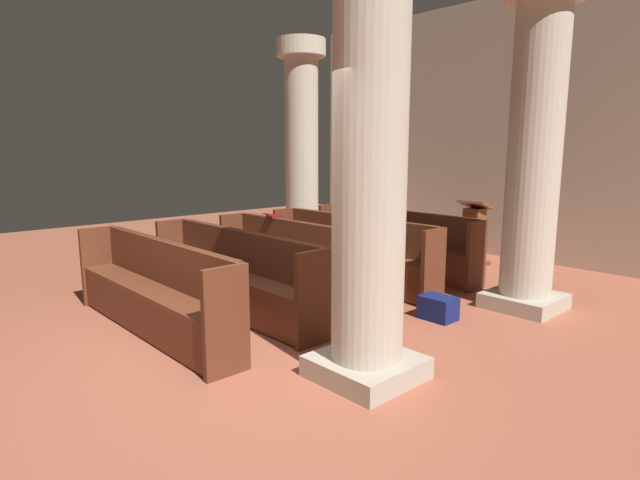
# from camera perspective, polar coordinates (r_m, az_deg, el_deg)

# --- Properties ---
(ground_plane) EXTENTS (19.20, 19.20, 0.00)m
(ground_plane) POSITION_cam_1_polar(r_m,az_deg,el_deg) (5.09, -8.93, -12.20)
(ground_plane) COLOR #AD5B42
(back_wall) EXTENTS (10.00, 0.16, 4.50)m
(back_wall) POSITION_cam_1_polar(r_m,az_deg,el_deg) (9.53, 23.30, 11.27)
(back_wall) COLOR beige
(back_wall) RESTS_ON ground
(pew_row_0) EXTENTS (2.96, 0.46, 0.96)m
(pew_row_0) POSITION_cam_1_polar(r_m,az_deg,el_deg) (8.12, 8.18, 0.01)
(pew_row_0) COLOR brown
(pew_row_0) RESTS_ON ground
(pew_row_1) EXTENTS (2.96, 0.46, 0.96)m
(pew_row_1) POSITION_cam_1_polar(r_m,az_deg,el_deg) (7.39, 3.31, -0.91)
(pew_row_1) COLOR brown
(pew_row_1) RESTS_ON ground
(pew_row_2) EXTENTS (2.96, 0.47, 0.96)m
(pew_row_2) POSITION_cam_1_polar(r_m,az_deg,el_deg) (6.73, -2.57, -2.00)
(pew_row_2) COLOR brown
(pew_row_2) RESTS_ON ground
(pew_row_3) EXTENTS (2.96, 0.46, 0.96)m
(pew_row_3) POSITION_cam_1_polar(r_m,az_deg,el_deg) (6.15, -9.65, -3.28)
(pew_row_3) COLOR brown
(pew_row_3) RESTS_ON ground
(pew_row_4) EXTENTS (2.96, 0.46, 0.96)m
(pew_row_4) POSITION_cam_1_polar(r_m,az_deg,el_deg) (5.69, -18.05, -4.74)
(pew_row_4) COLOR brown
(pew_row_4) RESTS_ON ground
(pillar_aisle_side) EXTENTS (0.88, 0.88, 3.83)m
(pillar_aisle_side) POSITION_cam_1_polar(r_m,az_deg,el_deg) (6.55, 22.71, 9.90)
(pillar_aisle_side) COLOR #B6AD9A
(pillar_aisle_side) RESTS_ON ground
(pillar_far_side) EXTENTS (0.88, 0.88, 3.83)m
(pillar_far_side) POSITION_cam_1_polar(r_m,az_deg,el_deg) (9.57, -2.05, 10.48)
(pillar_far_side) COLOR #B6AD9A
(pillar_far_side) RESTS_ON ground
(pillar_aisle_rear) EXTENTS (0.87, 0.87, 3.83)m
(pillar_aisle_rear) POSITION_cam_1_polar(r_m,az_deg,el_deg) (4.14, 5.56, 10.96)
(pillar_aisle_rear) COLOR #B6AD9A
(pillar_aisle_rear) RESTS_ON ground
(lectern) EXTENTS (0.48, 0.45, 1.08)m
(lectern) POSITION_cam_1_polar(r_m,az_deg,el_deg) (8.92, 16.61, 0.20)
(lectern) COLOR brown
(lectern) RESTS_ON ground
(hymn_book) EXTENTS (0.15, 0.19, 0.04)m
(hymn_book) POSITION_cam_1_polar(r_m,az_deg,el_deg) (7.32, -5.10, 2.64)
(hymn_book) COLOR maroon
(hymn_book) RESTS_ON pew_row_2
(kneeler_box_navy) EXTENTS (0.39, 0.29, 0.27)m
(kneeler_box_navy) POSITION_cam_1_polar(r_m,az_deg,el_deg) (6.06, 12.94, -7.34)
(kneeler_box_navy) COLOR navy
(kneeler_box_navy) RESTS_ON ground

